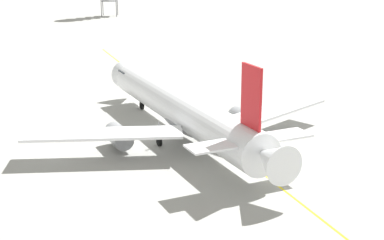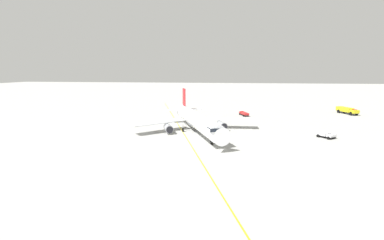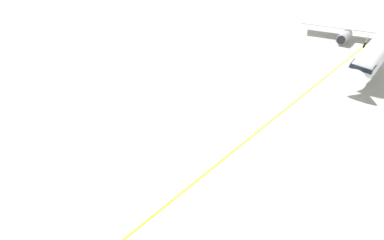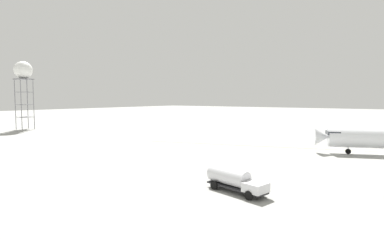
# 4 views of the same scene
# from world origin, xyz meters

# --- Properties ---
(ground_plane) EXTENTS (600.00, 600.00, 0.00)m
(ground_plane) POSITION_xyz_m (0.00, 0.00, 0.00)
(ground_plane) COLOR #9E9E99
(airliner_main) EXTENTS (33.97, 38.92, 11.14)m
(airliner_main) POSITION_xyz_m (-5.03, 1.81, 3.26)
(airliner_main) COLOR white
(airliner_main) RESTS_ON ground_plane
(taxiway_centreline) EXTENTS (38.93, 121.67, 0.01)m
(taxiway_centreline) POSITION_xyz_m (-9.26, 3.16, 0.00)
(taxiway_centreline) COLOR yellow
(taxiway_centreline) RESTS_ON ground_plane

